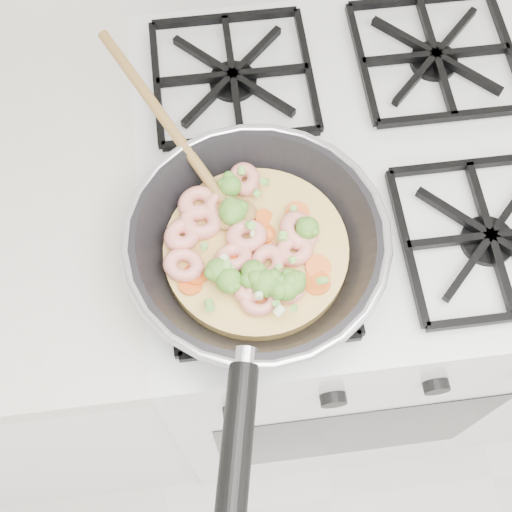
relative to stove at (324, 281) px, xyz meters
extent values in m
cube|color=silver|center=(0.00, 0.00, -0.01)|extent=(0.60, 0.60, 0.90)
cube|color=black|center=(0.00, -0.30, -0.01)|extent=(0.48, 0.00, 0.40)
cube|color=black|center=(0.00, 0.00, 0.45)|extent=(0.56, 0.56, 0.02)
torus|color=silver|center=(-0.15, -0.14, 0.52)|extent=(0.32, 0.32, 0.01)
cylinder|color=black|center=(-0.20, -0.38, 0.52)|extent=(0.07, 0.17, 0.03)
cylinder|color=#DEB860|center=(-0.15, -0.14, 0.49)|extent=(0.23, 0.23, 0.02)
ellipsoid|color=olive|center=(-0.18, -0.10, 0.50)|extent=(0.07, 0.07, 0.02)
cylinder|color=olive|center=(-0.25, 0.04, 0.53)|extent=(0.15, 0.26, 0.06)
torus|color=#E19785|center=(-0.11, -0.16, 0.50)|extent=(0.06, 0.06, 0.02)
torus|color=#E19785|center=(-0.10, -0.13, 0.50)|extent=(0.08, 0.07, 0.03)
torus|color=#E19785|center=(-0.22, -0.08, 0.50)|extent=(0.07, 0.07, 0.03)
torus|color=#E19785|center=(-0.24, -0.12, 0.50)|extent=(0.07, 0.07, 0.03)
torus|color=#E19785|center=(-0.17, -0.20, 0.50)|extent=(0.06, 0.06, 0.02)
torus|color=#E19785|center=(-0.16, -0.05, 0.50)|extent=(0.06, 0.06, 0.03)
torus|color=#E19785|center=(-0.16, -0.13, 0.50)|extent=(0.05, 0.05, 0.02)
torus|color=#E19785|center=(-0.13, -0.20, 0.50)|extent=(0.07, 0.07, 0.03)
torus|color=#E19785|center=(-0.19, -0.09, 0.50)|extent=(0.06, 0.06, 0.03)
torus|color=#E19785|center=(-0.14, -0.17, 0.50)|extent=(0.06, 0.06, 0.02)
torus|color=#E19785|center=(-0.24, -0.16, 0.50)|extent=(0.06, 0.06, 0.02)
torus|color=#E19785|center=(-0.18, -0.16, 0.50)|extent=(0.06, 0.06, 0.03)
torus|color=#E19785|center=(-0.22, -0.11, 0.50)|extent=(0.06, 0.06, 0.02)
torus|color=#E19785|center=(-0.16, -0.22, 0.50)|extent=(0.06, 0.06, 0.02)
ellipsoid|color=#5B9631|center=(-0.12, -0.21, 0.52)|extent=(0.04, 0.04, 0.03)
ellipsoid|color=#5B9631|center=(-0.20, -0.18, 0.51)|extent=(0.04, 0.04, 0.03)
ellipsoid|color=#5B9631|center=(-0.13, -0.21, 0.52)|extent=(0.04, 0.04, 0.03)
ellipsoid|color=#5B9631|center=(-0.15, -0.20, 0.52)|extent=(0.04, 0.04, 0.03)
ellipsoid|color=#5B9631|center=(-0.19, -0.19, 0.52)|extent=(0.04, 0.04, 0.03)
ellipsoid|color=#5B9631|center=(-0.16, -0.19, 0.52)|extent=(0.04, 0.04, 0.03)
ellipsoid|color=#5B9631|center=(-0.18, -0.10, 0.52)|extent=(0.04, 0.04, 0.03)
ellipsoid|color=#5B9631|center=(-0.18, -0.07, 0.51)|extent=(0.04, 0.04, 0.03)
ellipsoid|color=#5B9631|center=(-0.09, -0.14, 0.51)|extent=(0.04, 0.04, 0.03)
cylinder|color=orange|center=(-0.18, -0.18, 0.50)|extent=(0.04, 0.04, 0.01)
cylinder|color=orange|center=(-0.23, -0.17, 0.50)|extent=(0.04, 0.04, 0.01)
cylinder|color=orange|center=(-0.10, -0.11, 0.50)|extent=(0.04, 0.04, 0.01)
cylinder|color=orange|center=(-0.14, -0.11, 0.50)|extent=(0.03, 0.03, 0.01)
cylinder|color=orange|center=(-0.14, -0.14, 0.50)|extent=(0.03, 0.03, 0.01)
cylinder|color=orange|center=(-0.08, -0.18, 0.50)|extent=(0.04, 0.04, 0.01)
cylinder|color=orange|center=(-0.19, -0.16, 0.50)|extent=(0.05, 0.05, 0.02)
cylinder|color=orange|center=(-0.16, -0.22, 0.50)|extent=(0.04, 0.04, 0.01)
cylinder|color=orange|center=(-0.14, -0.13, 0.50)|extent=(0.04, 0.04, 0.01)
cylinder|color=orange|center=(-0.09, -0.20, 0.50)|extent=(0.04, 0.04, 0.01)
cylinder|color=orange|center=(-0.24, -0.18, 0.50)|extent=(0.03, 0.03, 0.01)
cylinder|color=#BFDA9A|center=(-0.16, -0.22, 0.52)|extent=(0.01, 0.01, 0.01)
cylinder|color=#76B849|center=(-0.14, -0.08, 0.51)|extent=(0.01, 0.01, 0.01)
cylinder|color=#76B849|center=(-0.22, -0.22, 0.51)|extent=(0.01, 0.01, 0.01)
cylinder|color=#76B849|center=(-0.10, -0.11, 0.51)|extent=(0.01, 0.01, 0.01)
cylinder|color=#76B849|center=(-0.11, -0.18, 0.52)|extent=(0.01, 0.01, 0.01)
cylinder|color=#76B849|center=(-0.16, -0.13, 0.52)|extent=(0.01, 0.01, 0.01)
cylinder|color=#BFDA9A|center=(-0.15, -0.14, 0.51)|extent=(0.01, 0.01, 0.01)
cylinder|color=#76B849|center=(-0.22, -0.14, 0.51)|extent=(0.01, 0.01, 0.01)
cylinder|color=#BFDA9A|center=(-0.19, -0.18, 0.52)|extent=(0.01, 0.01, 0.01)
cylinder|color=#76B849|center=(-0.12, -0.15, 0.52)|extent=(0.01, 0.01, 0.01)
cylinder|color=#76B849|center=(-0.08, -0.21, 0.52)|extent=(0.01, 0.01, 0.01)
cylinder|color=#76B849|center=(-0.12, -0.24, 0.52)|extent=(0.01, 0.01, 0.01)
cylinder|color=#BFDA9A|center=(-0.19, -0.17, 0.52)|extent=(0.01, 0.01, 0.01)
cylinder|color=#76B849|center=(-0.12, -0.14, 0.51)|extent=(0.01, 0.01, 0.01)
cylinder|color=#BFDA9A|center=(-0.17, -0.11, 0.52)|extent=(0.01, 0.01, 0.01)
cylinder|color=#76B849|center=(-0.13, -0.19, 0.52)|extent=(0.01, 0.01, 0.01)
cylinder|color=#BFDA9A|center=(-0.14, -0.24, 0.52)|extent=(0.01, 0.01, 0.01)
cylinder|color=#76B849|center=(-0.16, -0.05, 0.52)|extent=(0.01, 0.01, 0.01)
cylinder|color=#76B849|center=(-0.14, -0.23, 0.51)|extent=(0.01, 0.01, 0.01)
cylinder|color=#76B849|center=(-0.19, -0.18, 0.52)|extent=(0.01, 0.01, 0.01)
cylinder|color=#76B849|center=(-0.13, -0.07, 0.52)|extent=(0.01, 0.01, 0.01)
camera|label=1|loc=(-0.20, -0.50, 1.24)|focal=47.88mm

